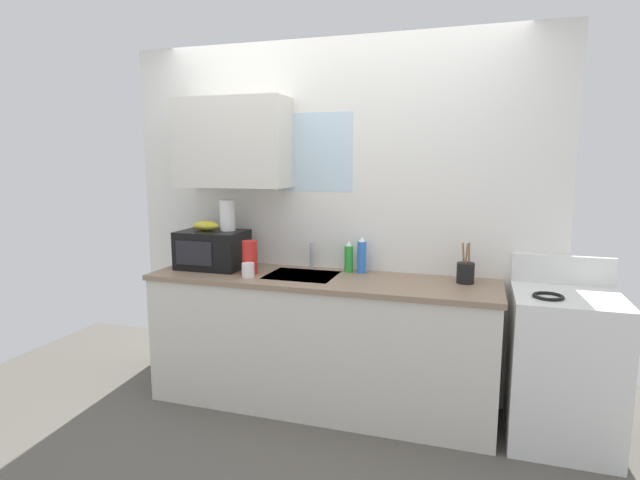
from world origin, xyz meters
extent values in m
cube|color=white|center=(0.00, 0.35, 1.25)|extent=(3.09, 0.10, 2.50)
cube|color=silver|center=(-0.69, 0.14, 1.79)|extent=(0.81, 0.32, 0.62)
cube|color=silver|center=(-0.14, 0.31, 1.73)|extent=(0.56, 0.02, 0.55)
cube|color=silver|center=(0.00, 0.00, 0.43)|extent=(2.29, 0.60, 0.86)
cube|color=#8C725B|center=(0.00, 0.00, 0.88)|extent=(2.32, 0.63, 0.03)
cube|color=#9EA0A5|center=(-0.14, 0.02, 0.83)|extent=(0.46, 0.38, 0.14)
cylinder|color=#B2B5BA|center=(-0.14, 0.24, 0.99)|extent=(0.03, 0.03, 0.19)
cube|color=white|center=(1.51, 0.00, 0.45)|extent=(0.60, 0.60, 0.90)
torus|color=black|center=(1.39, -0.10, 0.91)|extent=(0.17, 0.17, 0.02)
cube|color=white|center=(1.51, 0.28, 0.99)|extent=(0.60, 0.04, 0.18)
cube|color=black|center=(-0.83, 0.05, 1.04)|extent=(0.46, 0.34, 0.27)
cube|color=black|center=(-0.88, -0.12, 1.04)|extent=(0.28, 0.01, 0.17)
ellipsoid|color=gold|center=(-0.88, 0.05, 1.20)|extent=(0.20, 0.11, 0.07)
cylinder|color=white|center=(-0.73, 0.10, 1.28)|extent=(0.11, 0.11, 0.22)
cylinder|color=green|center=(0.14, 0.21, 0.99)|extent=(0.06, 0.06, 0.18)
cone|color=white|center=(0.14, 0.21, 1.10)|extent=(0.04, 0.04, 0.04)
cylinder|color=blue|center=(0.23, 0.21, 1.01)|extent=(0.06, 0.06, 0.22)
cone|color=white|center=(0.23, 0.21, 1.14)|extent=(0.05, 0.05, 0.04)
cylinder|color=red|center=(-0.49, -0.05, 1.01)|extent=(0.10, 0.10, 0.23)
cylinder|color=white|center=(-0.46, -0.14, 0.95)|extent=(0.08, 0.08, 0.09)
cylinder|color=black|center=(0.93, 0.12, 0.97)|extent=(0.11, 0.11, 0.13)
cylinder|color=olive|center=(0.91, 0.12, 1.05)|extent=(0.03, 0.02, 0.22)
cylinder|color=olive|center=(0.95, 0.13, 1.05)|extent=(0.02, 0.03, 0.22)
cylinder|color=olive|center=(0.93, 0.10, 1.05)|extent=(0.03, 0.03, 0.22)
camera|label=1|loc=(0.99, -3.13, 1.67)|focal=28.37mm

